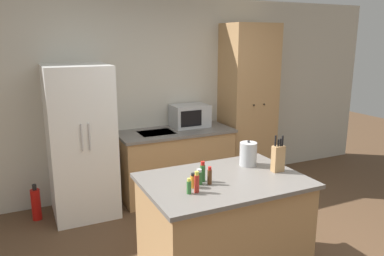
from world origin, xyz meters
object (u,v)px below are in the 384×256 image
(spice_bottle_pale_salt, at_px, (189,187))
(kettle, at_px, (248,154))
(spice_bottle_amber_oil, at_px, (199,177))
(spice_bottle_orange_cap, at_px, (197,183))
(microwave, at_px, (190,116))
(spice_bottle_tall_dark, at_px, (203,172))
(spice_bottle_green_herb, at_px, (194,181))
(refrigerator, at_px, (81,142))
(fire_extinguisher, at_px, (36,204))
(spice_bottle_short_red, at_px, (210,176))
(pantry_cabinet, at_px, (248,105))
(knife_block, at_px, (278,158))

(spice_bottle_pale_salt, xyz_separation_m, kettle, (0.77, 0.36, 0.05))
(spice_bottle_amber_oil, xyz_separation_m, spice_bottle_orange_cap, (-0.09, -0.14, 0.02))
(kettle, bearing_deg, microwave, 82.56)
(spice_bottle_tall_dark, xyz_separation_m, spice_bottle_green_herb, (-0.12, -0.09, -0.02))
(refrigerator, xyz_separation_m, kettle, (1.25, -1.61, 0.14))
(spice_bottle_green_herb, xyz_separation_m, fire_extinguisher, (-1.12, 1.92, -0.78))
(spice_bottle_short_red, relative_size, kettle, 0.61)
(microwave, height_order, fire_extinguisher, microwave)
(spice_bottle_tall_dark, bearing_deg, spice_bottle_short_red, -73.52)
(spice_bottle_short_red, distance_m, spice_bottle_green_herb, 0.15)
(kettle, bearing_deg, fire_extinguisher, 137.51)
(spice_bottle_tall_dark, distance_m, fire_extinguisher, 2.35)
(microwave, height_order, spice_bottle_tall_dark, microwave)
(microwave, xyz_separation_m, spice_bottle_green_herb, (-0.92, -2.04, -0.06))
(spice_bottle_amber_oil, bearing_deg, kettle, 20.04)
(pantry_cabinet, relative_size, spice_bottle_short_red, 15.38)
(spice_bottle_amber_oil, bearing_deg, fire_extinguisher, 122.32)
(kettle, bearing_deg, spice_bottle_green_herb, -158.72)
(spice_bottle_amber_oil, bearing_deg, spice_bottle_orange_cap, -122.76)
(spice_bottle_short_red, xyz_separation_m, spice_bottle_pale_salt, (-0.23, -0.10, -0.01))
(pantry_cabinet, xyz_separation_m, spice_bottle_pale_salt, (-1.89, -2.07, -0.16))
(spice_bottle_tall_dark, bearing_deg, spice_bottle_pale_salt, -138.74)
(knife_block, bearing_deg, spice_bottle_orange_cap, -172.42)
(spice_bottle_pale_salt, bearing_deg, spice_bottle_orange_cap, -1.20)
(refrigerator, relative_size, pantry_cabinet, 0.78)
(spice_bottle_amber_oil, relative_size, fire_extinguisher, 0.29)
(pantry_cabinet, height_order, microwave, pantry_cabinet)
(pantry_cabinet, height_order, knife_block, pantry_cabinet)
(knife_block, height_order, spice_bottle_pale_salt, knife_block)
(spice_bottle_amber_oil, distance_m, spice_bottle_green_herb, 0.08)
(spice_bottle_tall_dark, xyz_separation_m, fire_extinguisher, (-1.24, 1.83, -0.81))
(spice_bottle_tall_dark, distance_m, spice_bottle_amber_oil, 0.07)
(microwave, distance_m, knife_block, 2.03)
(refrigerator, xyz_separation_m, microwave, (1.49, 0.17, 0.15))
(knife_block, xyz_separation_m, kettle, (-0.15, 0.25, -0.02))
(spice_bottle_orange_cap, distance_m, kettle, 0.79)
(spice_bottle_amber_oil, height_order, spice_bottle_pale_salt, spice_bottle_amber_oil)
(spice_bottle_tall_dark, relative_size, spice_bottle_orange_cap, 1.01)
(spice_bottle_pale_salt, bearing_deg, kettle, 25.24)
(pantry_cabinet, bearing_deg, spice_bottle_pale_salt, -132.40)
(pantry_cabinet, relative_size, spice_bottle_pale_salt, 18.47)
(refrigerator, distance_m, microwave, 1.50)
(knife_block, relative_size, spice_bottle_pale_salt, 2.68)
(spice_bottle_pale_salt, distance_m, kettle, 0.85)
(spice_bottle_amber_oil, bearing_deg, spice_bottle_pale_salt, -138.01)
(pantry_cabinet, height_order, spice_bottle_orange_cap, pantry_cabinet)
(pantry_cabinet, distance_m, spice_bottle_pale_salt, 2.80)
(spice_bottle_green_herb, relative_size, fire_extinguisher, 0.27)
(spice_bottle_green_herb, bearing_deg, fire_extinguisher, 120.25)
(spice_bottle_pale_salt, bearing_deg, pantry_cabinet, 47.60)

